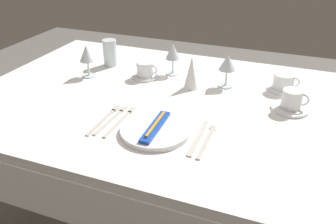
{
  "coord_description": "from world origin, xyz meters",
  "views": [
    {
      "loc": [
        0.38,
        -1.21,
        1.38
      ],
      "look_at": [
        -0.03,
        -0.14,
        0.76
      ],
      "focal_mm": 37.5,
      "sensor_mm": 36.0,
      "label": 1
    }
  ],
  "objects_px": {
    "spoon_soup": "(209,137)",
    "wine_glass_right": "(227,64)",
    "coffee_cup_left": "(284,81)",
    "drink_tumbler": "(110,54)",
    "dinner_knife": "(198,138)",
    "dinner_plate": "(155,130)",
    "fork_outer": "(121,120)",
    "coffee_cup_right": "(145,69)",
    "wine_glass_left": "(87,55)",
    "napkin_folded": "(191,73)",
    "wine_glass_centre": "(173,53)",
    "fork_inner": "(112,119)",
    "toothbrush_package": "(155,126)",
    "coffee_cup_far": "(292,99)",
    "fork_salad": "(105,119)"
  },
  "relations": [
    {
      "from": "spoon_soup",
      "to": "drink_tumbler",
      "type": "height_order",
      "value": "drink_tumbler"
    },
    {
      "from": "coffee_cup_right",
      "to": "napkin_folded",
      "type": "bearing_deg",
      "value": -8.36
    },
    {
      "from": "coffee_cup_left",
      "to": "wine_glass_right",
      "type": "bearing_deg",
      "value": -168.9
    },
    {
      "from": "dinner_plate",
      "to": "wine_glass_left",
      "type": "bearing_deg",
      "value": 144.29
    },
    {
      "from": "coffee_cup_far",
      "to": "wine_glass_right",
      "type": "xyz_separation_m",
      "value": [
        -0.28,
        0.13,
        0.06
      ]
    },
    {
      "from": "coffee_cup_left",
      "to": "drink_tumbler",
      "type": "height_order",
      "value": "drink_tumbler"
    },
    {
      "from": "coffee_cup_right",
      "to": "wine_glass_right",
      "type": "bearing_deg",
      "value": 5.89
    },
    {
      "from": "napkin_folded",
      "to": "wine_glass_centre",
      "type": "bearing_deg",
      "value": 137.16
    },
    {
      "from": "fork_outer",
      "to": "coffee_cup_left",
      "type": "distance_m",
      "value": 0.72
    },
    {
      "from": "fork_outer",
      "to": "wine_glass_right",
      "type": "relative_size",
      "value": 1.58
    },
    {
      "from": "fork_outer",
      "to": "fork_inner",
      "type": "height_order",
      "value": "same"
    },
    {
      "from": "fork_salad",
      "to": "dinner_knife",
      "type": "distance_m",
      "value": 0.36
    },
    {
      "from": "coffee_cup_far",
      "to": "dinner_plate",
      "type": "bearing_deg",
      "value": -141.17
    },
    {
      "from": "dinner_knife",
      "to": "napkin_folded",
      "type": "xyz_separation_m",
      "value": [
        -0.15,
        0.38,
        0.07
      ]
    },
    {
      "from": "coffee_cup_left",
      "to": "coffee_cup_far",
      "type": "relative_size",
      "value": 1.08
    },
    {
      "from": "spoon_soup",
      "to": "napkin_folded",
      "type": "xyz_separation_m",
      "value": [
        -0.18,
        0.36,
        0.07
      ]
    },
    {
      "from": "spoon_soup",
      "to": "wine_glass_right",
      "type": "distance_m",
      "value": 0.44
    },
    {
      "from": "drink_tumbler",
      "to": "napkin_folded",
      "type": "relative_size",
      "value": 0.92
    },
    {
      "from": "toothbrush_package",
      "to": "coffee_cup_far",
      "type": "height_order",
      "value": "coffee_cup_far"
    },
    {
      "from": "fork_inner",
      "to": "napkin_folded",
      "type": "distance_m",
      "value": 0.42
    },
    {
      "from": "wine_glass_left",
      "to": "napkin_folded",
      "type": "xyz_separation_m",
      "value": [
        0.49,
        0.05,
        -0.03
      ]
    },
    {
      "from": "fork_outer",
      "to": "fork_salad",
      "type": "distance_m",
      "value": 0.06
    },
    {
      "from": "fork_inner",
      "to": "spoon_soup",
      "type": "xyz_separation_m",
      "value": [
        0.36,
        0.01,
        0.0
      ]
    },
    {
      "from": "coffee_cup_far",
      "to": "coffee_cup_left",
      "type": "bearing_deg",
      "value": 104.32
    },
    {
      "from": "coffee_cup_right",
      "to": "dinner_knife",
      "type": "bearing_deg",
      "value": -47.51
    },
    {
      "from": "coffee_cup_left",
      "to": "dinner_knife",
      "type": "bearing_deg",
      "value": -114.81
    },
    {
      "from": "fork_inner",
      "to": "wine_glass_centre",
      "type": "xyz_separation_m",
      "value": [
        0.06,
        0.49,
        0.1
      ]
    },
    {
      "from": "fork_inner",
      "to": "coffee_cup_left",
      "type": "bearing_deg",
      "value": 40.82
    },
    {
      "from": "drink_tumbler",
      "to": "fork_outer",
      "type": "bearing_deg",
      "value": -57.08
    },
    {
      "from": "dinner_knife",
      "to": "coffee_cup_far",
      "type": "height_order",
      "value": "coffee_cup_far"
    },
    {
      "from": "wine_glass_left",
      "to": "fork_outer",
      "type": "bearing_deg",
      "value": -43.42
    },
    {
      "from": "fork_inner",
      "to": "drink_tumbler",
      "type": "bearing_deg",
      "value": 119.68
    },
    {
      "from": "toothbrush_package",
      "to": "fork_outer",
      "type": "height_order",
      "value": "toothbrush_package"
    },
    {
      "from": "dinner_plate",
      "to": "coffee_cup_left",
      "type": "xyz_separation_m",
      "value": [
        0.38,
        0.51,
        0.03
      ]
    },
    {
      "from": "coffee_cup_right",
      "to": "wine_glass_left",
      "type": "distance_m",
      "value": 0.27
    },
    {
      "from": "toothbrush_package",
      "to": "dinner_knife",
      "type": "relative_size",
      "value": 0.91
    },
    {
      "from": "dinner_knife",
      "to": "spoon_soup",
      "type": "distance_m",
      "value": 0.04
    },
    {
      "from": "spoon_soup",
      "to": "wine_glass_right",
      "type": "height_order",
      "value": "wine_glass_right"
    },
    {
      "from": "coffee_cup_far",
      "to": "coffee_cup_right",
      "type": "bearing_deg",
      "value": 172.26
    },
    {
      "from": "fork_outer",
      "to": "coffee_cup_left",
      "type": "height_order",
      "value": "coffee_cup_left"
    },
    {
      "from": "fork_inner",
      "to": "coffee_cup_left",
      "type": "distance_m",
      "value": 0.74
    },
    {
      "from": "dinner_plate",
      "to": "fork_outer",
      "type": "distance_m",
      "value": 0.15
    },
    {
      "from": "wine_glass_right",
      "to": "coffee_cup_right",
      "type": "bearing_deg",
      "value": -174.11
    },
    {
      "from": "toothbrush_package",
      "to": "drink_tumbler",
      "type": "distance_m",
      "value": 0.69
    },
    {
      "from": "fork_outer",
      "to": "coffee_cup_right",
      "type": "bearing_deg",
      "value": 101.76
    },
    {
      "from": "dinner_plate",
      "to": "spoon_soup",
      "type": "relative_size",
      "value": 1.11
    },
    {
      "from": "dinner_knife",
      "to": "coffee_cup_right",
      "type": "bearing_deg",
      "value": 132.49
    },
    {
      "from": "wine_glass_centre",
      "to": "spoon_soup",
      "type": "bearing_deg",
      "value": -57.14
    },
    {
      "from": "napkin_folded",
      "to": "spoon_soup",
      "type": "bearing_deg",
      "value": -63.43
    },
    {
      "from": "coffee_cup_left",
      "to": "coffee_cup_far",
      "type": "xyz_separation_m",
      "value": [
        0.04,
        -0.17,
        0.0
      ]
    }
  ]
}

